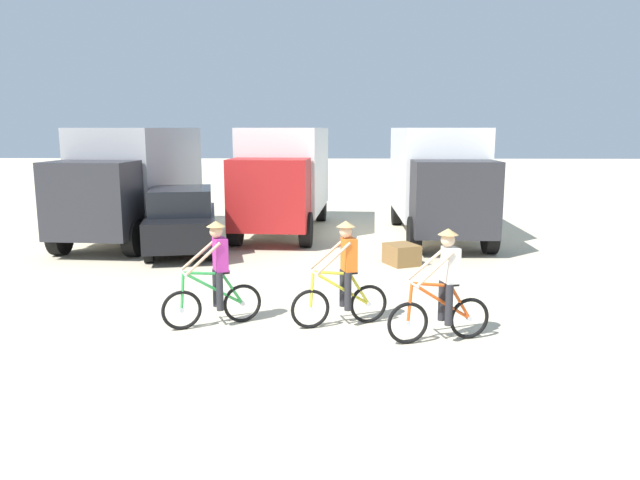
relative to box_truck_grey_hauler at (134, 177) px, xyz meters
name	(u,v)px	position (x,y,z in m)	size (l,w,h in m)	color
ground_plane	(307,369)	(5.74, -10.37, -1.87)	(120.00, 120.00, 0.00)	beige
box_truck_grey_hauler	(134,177)	(0.00, 0.00, 0.00)	(2.82, 6.89, 3.35)	#9E9EA3
box_truck_white_box	(284,174)	(4.47, 1.39, 0.00)	(2.79, 6.89, 3.35)	white
box_truck_avon_van	(438,176)	(9.31, 0.53, 0.00)	(2.43, 6.76, 3.35)	white
sedan_parked	(182,220)	(1.97, -2.15, -0.99)	(2.55, 4.46, 1.76)	black
cyclist_orange_shirt	(215,278)	(4.10, -8.47, -1.03)	(1.60, 0.82, 1.82)	black
cyclist_cowboy_hat	(343,277)	(6.27, -8.41, -1.03)	(1.66, 0.70, 1.82)	black
cyclist_near_camera	(444,290)	(7.84, -9.16, -1.03)	(1.69, 0.62, 1.82)	black
supply_crate	(402,254)	(7.79, -3.61, -1.62)	(0.68, 0.81, 0.51)	olive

